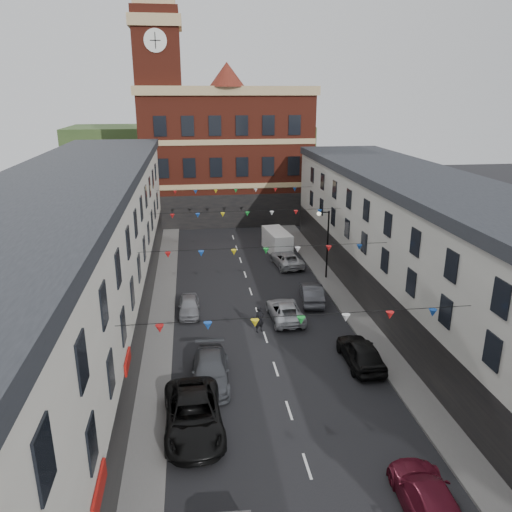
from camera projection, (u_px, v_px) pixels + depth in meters
name	position (u px, v px, depth m)	size (l,w,h in m)	color
ground	(276.00, 369.00, 28.98)	(160.00, 160.00, 0.00)	black
pavement_left	(157.00, 359.00, 29.98)	(1.80, 64.00, 0.15)	#605E5B
pavement_right	(377.00, 344.00, 31.71)	(1.80, 64.00, 0.15)	#605E5B
terrace_left	(58.00, 287.00, 26.78)	(8.40, 56.00, 10.70)	beige
terrace_right	(467.00, 276.00, 29.89)	(8.40, 56.00, 9.70)	beige
civic_building	(225.00, 153.00, 62.18)	(20.60, 13.30, 18.50)	maroon
clock_tower	(160.00, 96.00, 56.35)	(5.60, 5.60, 30.00)	maroon
distant_hill	(192.00, 156.00, 85.31)	(40.00, 14.00, 10.00)	#2B4520
street_lamp	(325.00, 235.00, 41.77)	(1.10, 0.36, 6.00)	black
car_left_c	(193.00, 415.00, 23.53)	(2.72, 5.89, 1.64)	black
car_left_d	(210.00, 371.00, 27.46)	(2.05, 5.04, 1.46)	#484B50
car_left_e	(189.00, 306.00, 36.03)	(1.51, 3.75, 1.28)	gray
car_right_c	(429.00, 500.00, 18.77)	(2.02, 4.96, 1.44)	maroon
car_right_d	(361.00, 352.00, 29.27)	(1.87, 4.66, 1.59)	black
car_right_e	(312.00, 293.00, 38.08)	(1.54, 4.43, 1.46)	#46474D
car_right_f	(287.00, 259.00, 46.05)	(2.23, 4.84, 1.34)	#ADAEB2
moving_car	(285.00, 310.00, 35.21)	(2.16, 4.68, 1.30)	silver
white_van	(277.00, 241.00, 50.05)	(1.89, 4.93, 2.18)	white
pedestrian	(260.00, 319.00, 33.23)	(0.67, 0.44, 1.83)	black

